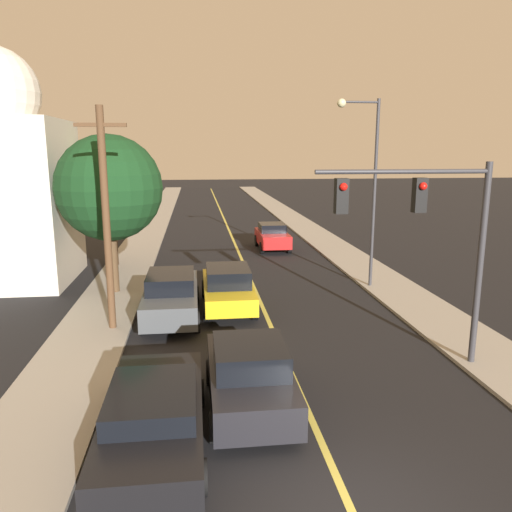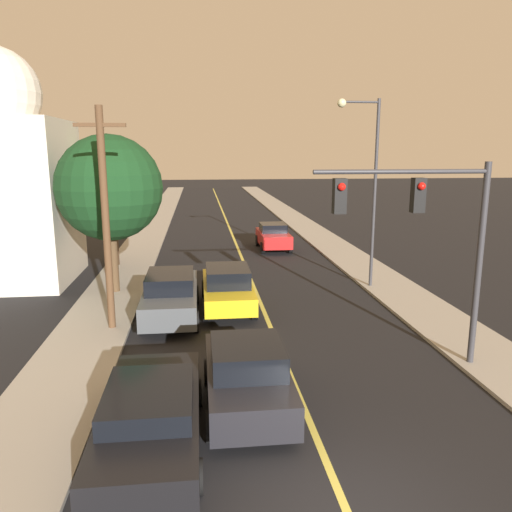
{
  "view_description": "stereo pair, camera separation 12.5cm",
  "coord_description": "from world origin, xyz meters",
  "views": [
    {
      "loc": [
        -2.48,
        -6.9,
        5.97
      ],
      "look_at": [
        0.0,
        13.6,
        1.6
      ],
      "focal_mm": 35.0,
      "sensor_mm": 36.0,
      "label": 1
    },
    {
      "loc": [
        -2.36,
        -6.91,
        5.97
      ],
      "look_at": [
        0.0,
        13.6,
        1.6
      ],
      "focal_mm": 35.0,
      "sensor_mm": 36.0,
      "label": 2
    }
  ],
  "objects": [
    {
      "name": "sidewalk_right",
      "position": [
        6.02,
        36.0,
        0.06
      ],
      "size": [
        2.5,
        80.0,
        0.12
      ],
      "color": "#9E998E",
      "rests_on": "ground"
    },
    {
      "name": "road_surface",
      "position": [
        0.0,
        36.0,
        0.01
      ],
      "size": [
        9.54,
        80.0,
        0.01
      ],
      "color": "black",
      "rests_on": "ground"
    },
    {
      "name": "car_near_lane_second",
      "position": [
        -1.34,
        11.58,
        0.84
      ],
      "size": [
        1.96,
        4.79,
        1.65
      ],
      "color": "gold",
      "rests_on": "ground"
    },
    {
      "name": "utility_pole_left",
      "position": [
        -5.37,
        9.57,
        3.9
      ],
      "size": [
        1.6,
        0.24,
        7.23
      ],
      "color": "#513823",
      "rests_on": "ground"
    },
    {
      "name": "streetlamp_right",
      "position": [
        4.73,
        13.74,
        5.14
      ],
      "size": [
        1.83,
        0.36,
        7.95
      ],
      "color": "#333338",
      "rests_on": "ground"
    },
    {
      "name": "tree_left_near",
      "position": [
        -5.97,
        14.1,
        4.47
      ],
      "size": [
        4.32,
        4.32,
        6.53
      ],
      "color": "#4C3823",
      "rests_on": "ground"
    },
    {
      "name": "tree_left_far",
      "position": [
        -6.78,
        19.26,
        4.9
      ],
      "size": [
        3.31,
        3.31,
        6.49
      ],
      "color": "#3D2B1C",
      "rests_on": "ground"
    },
    {
      "name": "car_outer_lane_second",
      "position": [
        -3.43,
        10.62,
        0.88
      ],
      "size": [
        1.98,
        5.13,
        1.72
      ],
      "color": "#474C51",
      "rests_on": "ground"
    },
    {
      "name": "traffic_signal_mast",
      "position": [
        3.59,
        5.5,
        4.12
      ],
      "size": [
        4.74,
        0.42,
        5.57
      ],
      "color": "#333338",
      "rests_on": "ground"
    },
    {
      "name": "sidewalk_left",
      "position": [
        -6.02,
        36.0,
        0.06
      ],
      "size": [
        2.5,
        80.0,
        0.12
      ],
      "color": "#9E998E",
      "rests_on": "ground"
    },
    {
      "name": "car_far_oncoming",
      "position": [
        2.15,
        22.99,
        0.82
      ],
      "size": [
        1.86,
        4.05,
        1.59
      ],
      "rotation": [
        0.0,
        0.0,
        3.14
      ],
      "color": "red",
      "rests_on": "ground"
    },
    {
      "name": "car_near_lane_front",
      "position": [
        -1.34,
        3.84,
        0.84
      ],
      "size": [
        1.98,
        4.25,
        1.67
      ],
      "color": "black",
      "rests_on": "ground"
    },
    {
      "name": "domed_building_left",
      "position": [
        -11.1,
        16.88,
        4.66
      ],
      "size": [
        5.65,
        5.65,
        10.41
      ],
      "color": "beige",
      "rests_on": "ground"
    },
    {
      "name": "car_outer_lane_front",
      "position": [
        -3.43,
        2.52,
        0.72
      ],
      "size": [
        2.08,
        5.09,
        1.36
      ],
      "color": "black",
      "rests_on": "ground"
    }
  ]
}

